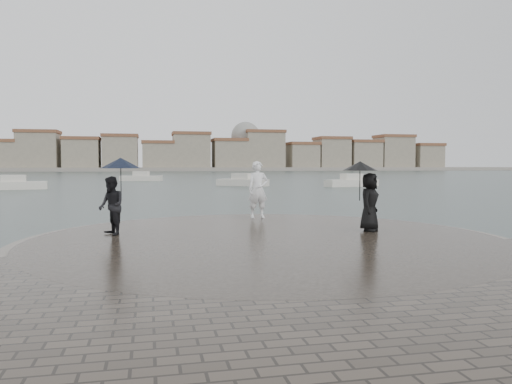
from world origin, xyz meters
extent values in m
plane|color=#2B3835|center=(0.00, 0.00, 0.00)|extent=(400.00, 400.00, 0.00)
cylinder|color=gray|center=(0.00, 3.50, 0.16)|extent=(12.50, 12.50, 0.32)
cylinder|color=#2D261E|center=(0.00, 3.50, 0.18)|extent=(11.90, 11.90, 0.36)
imported|color=white|center=(0.77, 8.05, 1.35)|extent=(0.75, 0.51, 1.97)
imported|color=black|center=(-3.90, 4.75, 1.14)|extent=(0.85, 0.93, 1.55)
cylinder|color=black|center=(-3.65, 4.85, 1.71)|extent=(0.02, 0.02, 0.90)
cone|color=black|center=(-3.65, 4.85, 2.26)|extent=(1.07, 1.07, 0.28)
imported|color=black|center=(3.08, 4.05, 1.17)|extent=(0.90, 0.94, 1.62)
cylinder|color=black|center=(2.83, 4.15, 1.66)|extent=(0.02, 0.02, 0.90)
cone|color=black|center=(2.83, 4.15, 2.18)|extent=(0.96, 0.96, 0.26)
cube|color=gray|center=(0.00, 163.00, 0.60)|extent=(260.00, 20.00, 1.20)
cube|color=gray|center=(-48.00, 160.00, 4.50)|extent=(10.00, 10.00, 9.00)
cube|color=brown|center=(-48.00, 160.00, 9.50)|extent=(10.60, 10.60, 1.00)
cube|color=gray|center=(-37.00, 160.00, 6.00)|extent=(12.00, 10.00, 12.00)
cube|color=brown|center=(-37.00, 160.00, 12.50)|extent=(12.60, 10.60, 1.00)
cube|color=gray|center=(-24.00, 160.00, 5.00)|extent=(11.00, 10.00, 10.00)
cube|color=brown|center=(-24.00, 160.00, 10.50)|extent=(11.60, 10.60, 1.00)
cube|color=gray|center=(-12.00, 160.00, 5.50)|extent=(11.00, 10.00, 11.00)
cube|color=brown|center=(-12.00, 160.00, 11.50)|extent=(11.60, 10.60, 1.00)
cube|color=gray|center=(0.00, 160.00, 4.50)|extent=(10.00, 10.00, 9.00)
cube|color=brown|center=(0.00, 160.00, 9.50)|extent=(10.60, 10.60, 1.00)
cube|color=gray|center=(11.00, 160.00, 6.00)|extent=(12.00, 10.00, 12.00)
cube|color=brown|center=(11.00, 160.00, 12.50)|extent=(12.60, 10.60, 1.00)
cube|color=gray|center=(24.00, 160.00, 5.00)|extent=(11.00, 10.00, 10.00)
cube|color=brown|center=(24.00, 160.00, 10.50)|extent=(11.60, 10.60, 1.00)
cube|color=gray|center=(36.00, 160.00, 6.50)|extent=(13.00, 10.00, 13.00)
cube|color=brown|center=(36.00, 160.00, 13.50)|extent=(13.60, 10.60, 1.00)
cube|color=gray|center=(50.00, 160.00, 4.50)|extent=(10.00, 10.00, 9.00)
cube|color=brown|center=(50.00, 160.00, 9.50)|extent=(10.60, 10.60, 1.00)
cube|color=gray|center=(61.00, 160.00, 5.50)|extent=(11.00, 10.00, 11.00)
cube|color=brown|center=(61.00, 160.00, 11.50)|extent=(11.60, 10.60, 1.00)
cube|color=gray|center=(73.00, 160.00, 5.00)|extent=(11.00, 10.00, 10.00)
cube|color=brown|center=(73.00, 160.00, 10.50)|extent=(11.60, 10.60, 1.00)
cube|color=gray|center=(85.00, 160.00, 6.00)|extent=(12.00, 10.00, 12.00)
cube|color=brown|center=(85.00, 160.00, 12.50)|extent=(12.60, 10.60, 1.00)
cube|color=gray|center=(98.00, 160.00, 4.50)|extent=(10.00, 10.00, 9.00)
cube|color=brown|center=(98.00, 160.00, 9.50)|extent=(10.60, 10.60, 1.00)
sphere|color=gray|center=(30.00, 162.00, 12.00)|extent=(10.00, 10.00, 10.00)
cube|color=silver|center=(16.97, 38.11, 0.25)|extent=(5.71, 2.72, 0.90)
cube|color=silver|center=(16.97, 38.11, 0.85)|extent=(2.21, 1.59, 0.90)
cube|color=silver|center=(-3.98, 60.10, 0.25)|extent=(5.73, 3.05, 0.90)
cube|color=silver|center=(-3.98, 60.10, 0.85)|extent=(2.25, 1.70, 0.90)
cube|color=silver|center=(-14.65, 38.74, 0.25)|extent=(5.69, 2.49, 0.90)
cube|color=silver|center=(-14.65, 38.74, 0.85)|extent=(2.17, 1.51, 0.90)
cube|color=silver|center=(6.49, 41.76, 0.25)|extent=(5.15, 4.88, 0.90)
cube|color=silver|center=(6.49, 41.76, 0.85)|extent=(2.29, 2.23, 0.90)
camera|label=1|loc=(-2.92, -8.82, 2.22)|focal=35.00mm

